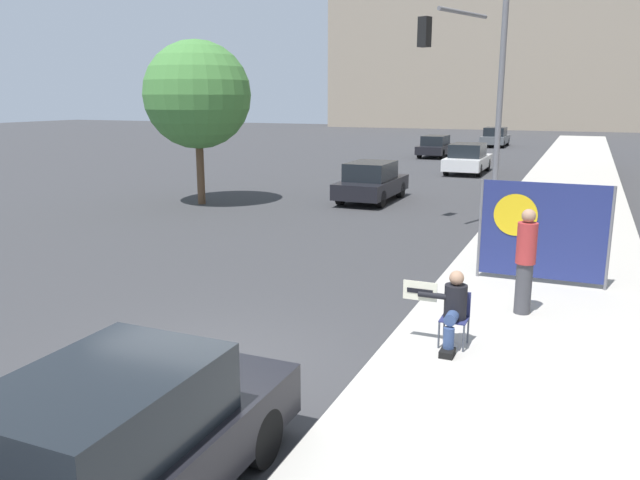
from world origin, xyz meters
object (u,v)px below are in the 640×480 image
object	(u,v)px
street_tree_near_curb	(197,95)
traffic_light_pole	(472,80)
car_on_road_far_lane	(495,137)
car_on_road_nearest	(371,182)
parked_car_curbside	(117,448)
car_on_road_distant	(436,146)
protest_banner	(542,231)
seated_protester	(453,308)
jogger_on_sidewalk	(525,260)
car_on_road_midblock	(468,159)

from	to	relation	value
street_tree_near_curb	traffic_light_pole	bearing A→B (deg)	-7.76
car_on_road_far_lane	car_on_road_nearest	bearing A→B (deg)	-90.99
parked_car_curbside	car_on_road_distant	bearing A→B (deg)	98.51
protest_banner	car_on_road_distant	bearing A→B (deg)	106.83
seated_protester	car_on_road_far_lane	bearing A→B (deg)	116.97
traffic_light_pole	car_on_road_far_lane	world-z (taller)	traffic_light_pole
traffic_light_pole	car_on_road_distant	world-z (taller)	traffic_light_pole
jogger_on_sidewalk	car_on_road_midblock	world-z (taller)	jogger_on_sidewalk
car_on_road_nearest	car_on_road_far_lane	bearing A→B (deg)	89.01
seated_protester	traffic_light_pole	bearing A→B (deg)	119.22
jogger_on_sidewalk	traffic_light_pole	world-z (taller)	traffic_light_pole
seated_protester	car_on_road_nearest	world-z (taller)	car_on_road_nearest
seated_protester	parked_car_curbside	world-z (taller)	parked_car_curbside
jogger_on_sidewalk	car_on_road_far_lane	distance (m)	41.80
jogger_on_sidewalk	parked_car_curbside	bearing A→B (deg)	56.17
traffic_light_pole	car_on_road_midblock	distance (m)	15.65
jogger_on_sidewalk	car_on_road_nearest	xyz separation A→B (m)	(-6.63, 11.49, -0.39)
car_on_road_midblock	traffic_light_pole	bearing A→B (deg)	-80.22
car_on_road_midblock	street_tree_near_curb	size ratio (longest dim) A/B	0.76
jogger_on_sidewalk	car_on_road_nearest	bearing A→B (deg)	-71.31
car_on_road_distant	street_tree_near_curb	xyz separation A→B (m)	(-3.75, -22.08, 3.25)
jogger_on_sidewalk	car_on_road_far_lane	size ratio (longest dim) A/B	0.41
parked_car_curbside	car_on_road_nearest	bearing A→B (deg)	101.45
car_on_road_midblock	seated_protester	bearing A→B (deg)	-80.45
car_on_road_distant	car_on_road_midblock	bearing A→B (deg)	-66.80
jogger_on_sidewalk	car_on_road_distant	distance (m)	31.70
seated_protester	jogger_on_sidewalk	world-z (taller)	jogger_on_sidewalk
car_on_road_nearest	car_on_road_far_lane	size ratio (longest dim) A/B	0.92
protest_banner	car_on_road_nearest	distance (m)	11.62
car_on_road_far_lane	traffic_light_pole	bearing A→B (deg)	-83.66
seated_protester	car_on_road_nearest	xyz separation A→B (m)	(-5.80, 13.50, -0.06)
jogger_on_sidewalk	parked_car_curbside	size ratio (longest dim) A/B	0.45
jogger_on_sidewalk	protest_banner	world-z (taller)	protest_banner
traffic_light_pole	seated_protester	bearing A→B (deg)	-80.81
car_on_road_midblock	parked_car_curbside	bearing A→B (deg)	-86.06
seated_protester	parked_car_curbside	xyz separation A→B (m)	(-2.06, -4.97, -0.05)
seated_protester	car_on_road_nearest	size ratio (longest dim) A/B	0.29
car_on_road_nearest	car_on_road_far_lane	xyz separation A→B (m)	(0.52, 29.86, 0.01)
car_on_road_midblock	car_on_road_far_lane	bearing A→B (deg)	93.63
car_on_road_midblock	jogger_on_sidewalk	bearing A→B (deg)	-77.52
car_on_road_distant	seated_protester	bearing A→B (deg)	-76.74
parked_car_curbside	street_tree_near_curb	distance (m)	18.33
parked_car_curbside	protest_banner	bearing A→B (deg)	71.56
jogger_on_sidewalk	car_on_road_midblock	bearing A→B (deg)	-88.83
jogger_on_sidewalk	car_on_road_far_lane	bearing A→B (deg)	-92.89
traffic_light_pole	car_on_road_distant	size ratio (longest dim) A/B	1.39
jogger_on_sidewalk	car_on_road_nearest	distance (m)	13.27
traffic_light_pole	car_on_road_nearest	bearing A→B (deg)	134.55
seated_protester	traffic_light_pole	size ratio (longest dim) A/B	0.19
car_on_road_nearest	car_on_road_distant	xyz separation A→B (m)	(-1.87, 19.05, -0.03)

